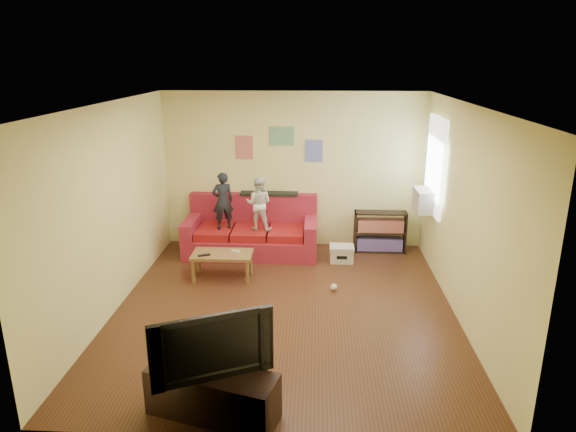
# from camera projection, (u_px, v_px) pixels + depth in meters

# --- Properties ---
(room_shell) EXTENTS (4.52, 5.02, 2.72)m
(room_shell) POSITION_uv_depth(u_px,v_px,m) (285.00, 212.00, 6.52)
(room_shell) COLOR #4F2B19
(room_shell) RESTS_ON ground
(sofa) EXTENTS (2.23, 1.03, 0.98)m
(sofa) POSITION_uv_depth(u_px,v_px,m) (252.00, 233.00, 8.84)
(sofa) COLOR #A32138
(sofa) RESTS_ON ground
(child_a) EXTENTS (0.41, 0.35, 0.97)m
(child_a) POSITION_uv_depth(u_px,v_px,m) (223.00, 201.00, 8.51)
(child_a) COLOR black
(child_a) RESTS_ON sofa
(child_b) EXTENTS (0.47, 0.38, 0.89)m
(child_b) POSITION_uv_depth(u_px,v_px,m) (259.00, 204.00, 8.49)
(child_b) COLOR white
(child_b) RESTS_ON sofa
(coffee_table) EXTENTS (0.90, 0.50, 0.41)m
(coffee_table) POSITION_uv_depth(u_px,v_px,m) (222.00, 257.00, 7.75)
(coffee_table) COLOR olive
(coffee_table) RESTS_ON ground
(remote) EXTENTS (0.19, 0.12, 0.02)m
(remote) POSITION_uv_depth(u_px,v_px,m) (204.00, 255.00, 7.63)
(remote) COLOR black
(remote) RESTS_ON coffee_table
(game_controller) EXTENTS (0.15, 0.08, 0.03)m
(game_controller) POSITION_uv_depth(u_px,v_px,m) (236.00, 251.00, 7.76)
(game_controller) COLOR white
(game_controller) RESTS_ON coffee_table
(bookshelf) EXTENTS (0.89, 0.27, 0.71)m
(bookshelf) POSITION_uv_depth(u_px,v_px,m) (380.00, 234.00, 8.86)
(bookshelf) COLOR black
(bookshelf) RESTS_ON ground
(window) EXTENTS (0.04, 1.08, 1.48)m
(window) POSITION_uv_depth(u_px,v_px,m) (435.00, 165.00, 7.89)
(window) COLOR white
(window) RESTS_ON room_shell
(ac_unit) EXTENTS (0.28, 0.55, 0.35)m
(ac_unit) POSITION_uv_depth(u_px,v_px,m) (424.00, 200.00, 8.06)
(ac_unit) COLOR #B7B2A3
(ac_unit) RESTS_ON window
(artwork_left) EXTENTS (0.30, 0.01, 0.40)m
(artwork_left) POSITION_uv_depth(u_px,v_px,m) (244.00, 147.00, 8.81)
(artwork_left) COLOR #D87266
(artwork_left) RESTS_ON room_shell
(artwork_center) EXTENTS (0.42, 0.01, 0.32)m
(artwork_center) POSITION_uv_depth(u_px,v_px,m) (282.00, 136.00, 8.72)
(artwork_center) COLOR #72B27F
(artwork_center) RESTS_ON room_shell
(artwork_right) EXTENTS (0.30, 0.01, 0.38)m
(artwork_right) POSITION_uv_depth(u_px,v_px,m) (314.00, 151.00, 8.77)
(artwork_right) COLOR #727FCC
(artwork_right) RESTS_ON room_shell
(file_box) EXTENTS (0.40, 0.30, 0.27)m
(file_box) POSITION_uv_depth(u_px,v_px,m) (342.00, 253.00, 8.45)
(file_box) COLOR silver
(file_box) RESTS_ON ground
(tv_stand) EXTENTS (1.30, 0.74, 0.46)m
(tv_stand) POSITION_uv_depth(u_px,v_px,m) (213.00, 394.00, 4.78)
(tv_stand) COLOR black
(tv_stand) RESTS_ON ground
(television) EXTENTS (1.08, 0.59, 0.64)m
(television) POSITION_uv_depth(u_px,v_px,m) (210.00, 342.00, 4.62)
(television) COLOR black
(television) RESTS_ON tv_stand
(tissue) EXTENTS (0.12, 0.12, 0.11)m
(tissue) POSITION_uv_depth(u_px,v_px,m) (334.00, 287.00, 7.41)
(tissue) COLOR beige
(tissue) RESTS_ON ground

